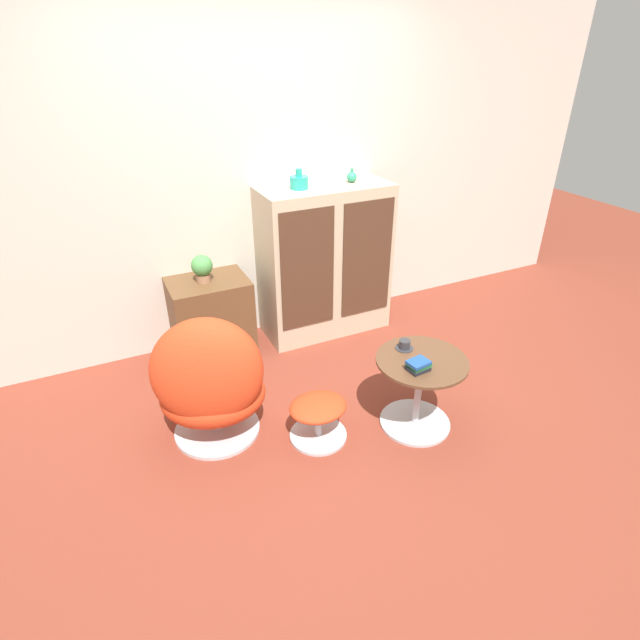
{
  "coord_description": "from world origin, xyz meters",
  "views": [
    {
      "loc": [
        -1.23,
        -2.13,
        2.18
      ],
      "look_at": [
        0.03,
        0.48,
        0.55
      ],
      "focal_mm": 28.0,
      "sensor_mm": 36.0,
      "label": 1
    }
  ],
  "objects_px": {
    "coffee_table": "(419,388)",
    "book_stack": "(418,365)",
    "vase_leftmost": "(299,182)",
    "vase_inner_left": "(352,177)",
    "egg_chair": "(210,385)",
    "ottoman": "(318,413)",
    "tv_console": "(212,318)",
    "teacup": "(404,345)",
    "sideboard": "(325,261)",
    "potted_plant": "(202,267)"
  },
  "relations": [
    {
      "from": "coffee_table",
      "to": "book_stack",
      "type": "xyz_separation_m",
      "value": [
        -0.09,
        -0.08,
        0.25
      ]
    },
    {
      "from": "vase_leftmost",
      "to": "vase_inner_left",
      "type": "xyz_separation_m",
      "value": [
        0.44,
        -0.0,
        -0.01
      ]
    },
    {
      "from": "egg_chair",
      "to": "coffee_table",
      "type": "height_order",
      "value": "egg_chair"
    },
    {
      "from": "egg_chair",
      "to": "book_stack",
      "type": "distance_m",
      "value": 1.23
    },
    {
      "from": "ottoman",
      "to": "tv_console",
      "type": "bearing_deg",
      "value": 104.47
    },
    {
      "from": "teacup",
      "to": "sideboard",
      "type": "bearing_deg",
      "value": 87.51
    },
    {
      "from": "egg_chair",
      "to": "book_stack",
      "type": "height_order",
      "value": "egg_chair"
    },
    {
      "from": "vase_leftmost",
      "to": "tv_console",
      "type": "bearing_deg",
      "value": 178.98
    },
    {
      "from": "book_stack",
      "to": "coffee_table",
      "type": "bearing_deg",
      "value": 41.55
    },
    {
      "from": "tv_console",
      "to": "vase_leftmost",
      "type": "xyz_separation_m",
      "value": [
        0.75,
        -0.01,
        0.96
      ]
    },
    {
      "from": "sideboard",
      "to": "coffee_table",
      "type": "distance_m",
      "value": 1.42
    },
    {
      "from": "potted_plant",
      "to": "teacup",
      "type": "xyz_separation_m",
      "value": [
        0.94,
        -1.25,
        -0.22
      ]
    },
    {
      "from": "sideboard",
      "to": "potted_plant",
      "type": "xyz_separation_m",
      "value": [
        -0.99,
        0.02,
        0.12
      ]
    },
    {
      "from": "teacup",
      "to": "egg_chair",
      "type": "bearing_deg",
      "value": 166.29
    },
    {
      "from": "egg_chair",
      "to": "vase_leftmost",
      "type": "bearing_deg",
      "value": 43.34
    },
    {
      "from": "tv_console",
      "to": "vase_inner_left",
      "type": "xyz_separation_m",
      "value": [
        1.19,
        -0.01,
        0.96
      ]
    },
    {
      "from": "vase_inner_left",
      "to": "potted_plant",
      "type": "xyz_separation_m",
      "value": [
        -1.22,
        0.01,
        -0.53
      ]
    },
    {
      "from": "vase_leftmost",
      "to": "teacup",
      "type": "xyz_separation_m",
      "value": [
        0.16,
        -1.24,
        -0.75
      ]
    },
    {
      "from": "sideboard",
      "to": "tv_console",
      "type": "bearing_deg",
      "value": 178.98
    },
    {
      "from": "potted_plant",
      "to": "coffee_table",
      "type": "bearing_deg",
      "value": -55.5
    },
    {
      "from": "sideboard",
      "to": "vase_leftmost",
      "type": "xyz_separation_m",
      "value": [
        -0.21,
        0.0,
        0.66
      ]
    },
    {
      "from": "potted_plant",
      "to": "tv_console",
      "type": "bearing_deg",
      "value": -1.19
    },
    {
      "from": "tv_console",
      "to": "ottoman",
      "type": "relative_size",
      "value": 1.73
    },
    {
      "from": "ottoman",
      "to": "coffee_table",
      "type": "xyz_separation_m",
      "value": [
        0.62,
        -0.16,
        0.1
      ]
    },
    {
      "from": "ottoman",
      "to": "vase_inner_left",
      "type": "height_order",
      "value": "vase_inner_left"
    },
    {
      "from": "sideboard",
      "to": "teacup",
      "type": "relative_size",
      "value": 11.04
    },
    {
      "from": "ottoman",
      "to": "vase_inner_left",
      "type": "distance_m",
      "value": 1.85
    },
    {
      "from": "coffee_table",
      "to": "vase_inner_left",
      "type": "bearing_deg",
      "value": 79.63
    },
    {
      "from": "egg_chair",
      "to": "tv_console",
      "type": "bearing_deg",
      "value": 75.13
    },
    {
      "from": "coffee_table",
      "to": "vase_inner_left",
      "type": "relative_size",
      "value": 5.28
    },
    {
      "from": "book_stack",
      "to": "tv_console",
      "type": "bearing_deg",
      "value": 120.01
    },
    {
      "from": "coffee_table",
      "to": "book_stack",
      "type": "bearing_deg",
      "value": -138.45
    },
    {
      "from": "tv_console",
      "to": "teacup",
      "type": "relative_size",
      "value": 5.64
    },
    {
      "from": "tv_console",
      "to": "coffee_table",
      "type": "height_order",
      "value": "tv_console"
    },
    {
      "from": "vase_leftmost",
      "to": "coffee_table",
      "type": "bearing_deg",
      "value": -82.32
    },
    {
      "from": "vase_inner_left",
      "to": "book_stack",
      "type": "xyz_separation_m",
      "value": [
        -0.34,
        -1.46,
        -0.74
      ]
    },
    {
      "from": "vase_leftmost",
      "to": "book_stack",
      "type": "bearing_deg",
      "value": -86.03
    },
    {
      "from": "teacup",
      "to": "book_stack",
      "type": "relative_size",
      "value": 0.77
    },
    {
      "from": "vase_leftmost",
      "to": "teacup",
      "type": "bearing_deg",
      "value": -82.64
    },
    {
      "from": "vase_inner_left",
      "to": "book_stack",
      "type": "height_order",
      "value": "vase_inner_left"
    },
    {
      "from": "ottoman",
      "to": "sideboard",
      "type": "bearing_deg",
      "value": 62.14
    },
    {
      "from": "egg_chair",
      "to": "vase_inner_left",
      "type": "xyz_separation_m",
      "value": [
        1.45,
        0.95,
        0.86
      ]
    },
    {
      "from": "sideboard",
      "to": "vase_inner_left",
      "type": "bearing_deg",
      "value": 0.97
    },
    {
      "from": "sideboard",
      "to": "book_stack",
      "type": "xyz_separation_m",
      "value": [
        -0.11,
        -1.46,
        -0.08
      ]
    },
    {
      "from": "potted_plant",
      "to": "ottoman",
      "type": "bearing_deg",
      "value": -74.47
    },
    {
      "from": "egg_chair",
      "to": "ottoman",
      "type": "relative_size",
      "value": 2.45
    },
    {
      "from": "egg_chair",
      "to": "book_stack",
      "type": "bearing_deg",
      "value": -24.8
    },
    {
      "from": "egg_chair",
      "to": "vase_leftmost",
      "type": "relative_size",
      "value": 6.11
    },
    {
      "from": "tv_console",
      "to": "teacup",
      "type": "distance_m",
      "value": 1.56
    },
    {
      "from": "sideboard",
      "to": "vase_leftmost",
      "type": "distance_m",
      "value": 0.7
    }
  ]
}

